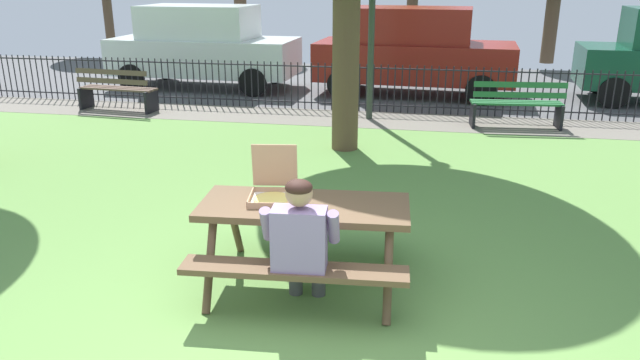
{
  "coord_description": "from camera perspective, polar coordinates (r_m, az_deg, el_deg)",
  "views": [
    {
      "loc": [
        0.87,
        -3.53,
        2.64
      ],
      "look_at": [
        -0.14,
        1.88,
        0.75
      ],
      "focal_mm": 33.8,
      "sensor_mm": 36.0,
      "label": 1
    }
  ],
  "objects": [
    {
      "name": "ground",
      "position": [
        6.38,
        1.79,
        -5.63
      ],
      "size": [
        28.0,
        12.4,
        0.02
      ],
      "primitive_type": "cube",
      "color": "#659247"
    },
    {
      "name": "parked_car_far_left",
      "position": [
        15.07,
        -11.01,
        12.38
      ],
      "size": [
        4.45,
        2.02,
        1.94
      ],
      "color": "silver",
      "rests_on": "ground"
    },
    {
      "name": "cobblestone_walkway",
      "position": [
        11.58,
        6.04,
        5.64
      ],
      "size": [
        28.0,
        1.4,
        0.01
      ],
      "primitive_type": "cube",
      "color": "slate"
    },
    {
      "name": "iron_fence_streetside",
      "position": [
        12.16,
        6.41,
        8.63
      ],
      "size": [
        18.94,
        0.03,
        0.95
      ],
      "color": "black",
      "rests_on": "ground"
    },
    {
      "name": "parked_car_left",
      "position": [
        14.05,
        8.85,
        12.05
      ],
      "size": [
        4.5,
        2.12,
        1.94
      ],
      "color": "maroon",
      "rests_on": "ground"
    },
    {
      "name": "street_asphalt",
      "position": [
        15.43,
        7.31,
        8.92
      ],
      "size": [
        28.0,
        6.47,
        0.01
      ],
      "primitive_type": "cube",
      "color": "#515154"
    },
    {
      "name": "park_bench_center",
      "position": [
        11.42,
        18.13,
        6.78
      ],
      "size": [
        1.63,
        0.59,
        0.85
      ],
      "color": "#236334",
      "rests_on": "ground"
    },
    {
      "name": "picnic_table_foreground",
      "position": [
        5.24,
        -1.49,
        -4.02
      ],
      "size": [
        1.9,
        1.6,
        0.79
      ],
      "color": "brown",
      "rests_on": "ground"
    },
    {
      "name": "park_bench_left",
      "position": [
        12.94,
        -18.71,
        8.06
      ],
      "size": [
        1.63,
        0.61,
        0.85
      ],
      "color": "brown",
      "rests_on": "ground"
    },
    {
      "name": "pizza_box_open",
      "position": [
        5.29,
        -4.44,
        -0.85
      ],
      "size": [
        0.46,
        0.5,
        0.46
      ],
      "color": "tan",
      "rests_on": "picnic_table_foreground"
    },
    {
      "name": "adult_at_table",
      "position": [
        4.76,
        -1.8,
        -5.72
      ],
      "size": [
        0.62,
        0.61,
        1.19
      ],
      "color": "#484848",
      "rests_on": "ground"
    }
  ]
}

